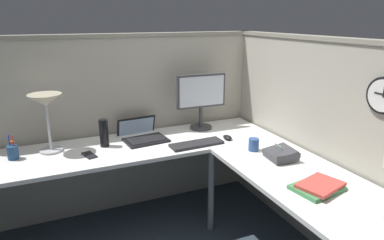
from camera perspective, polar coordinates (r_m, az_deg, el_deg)
cubicle_wall_back at (r=3.13m, az=-11.26°, el=-0.55°), size 2.57×0.12×1.58m
cubicle_wall_right at (r=2.73m, az=21.00°, el=-3.95°), size 0.12×2.37×1.58m
desk at (r=2.42m, az=-1.01°, el=-9.56°), size 2.35×2.15×0.73m
monitor at (r=3.05m, az=1.56°, el=3.84°), size 0.46×0.20×0.50m
laptop at (r=2.91m, az=-8.42°, el=-2.48°), size 0.38×0.41×0.22m
keyboard at (r=2.72m, az=0.78°, el=-4.02°), size 0.44×0.16×0.02m
computer_mouse at (r=2.86m, az=5.96°, el=-2.91°), size 0.06×0.10×0.03m
desk_lamp_dome at (r=2.71m, az=-23.28°, el=2.32°), size 0.24×0.24×0.44m
pen_cup at (r=2.76m, az=-27.78°, el=-4.79°), size 0.08×0.08×0.18m
cell_phone at (r=2.63m, az=-16.79°, el=-5.63°), size 0.10×0.16×0.01m
thermos_flask at (r=2.75m, az=-14.52°, el=-2.12°), size 0.07×0.07×0.22m
office_phone at (r=2.53m, az=14.67°, el=-5.63°), size 0.21×0.22×0.11m
book_stack at (r=2.18m, az=20.36°, el=-10.41°), size 0.32×0.26×0.04m
coffee_mug at (r=2.65m, az=10.28°, el=-4.06°), size 0.08×0.08×0.10m
wall_clock at (r=2.27m, az=29.43°, el=3.58°), size 0.04×0.22×0.22m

